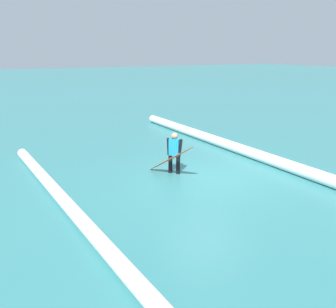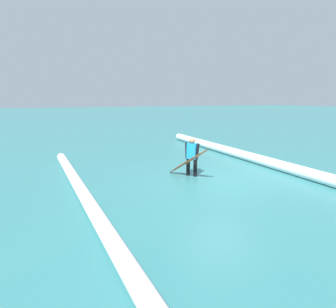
{
  "view_description": "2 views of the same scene",
  "coord_description": "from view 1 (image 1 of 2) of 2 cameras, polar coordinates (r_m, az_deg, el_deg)",
  "views": [
    {
      "loc": [
        -8.93,
        6.5,
        4.0
      ],
      "look_at": [
        0.68,
        1.05,
        0.8
      ],
      "focal_mm": 37.78,
      "sensor_mm": 36.0,
      "label": 1
    },
    {
      "loc": [
        -7.87,
        5.41,
        2.79
      ],
      "look_at": [
        1.02,
        1.56,
        0.87
      ],
      "focal_mm": 30.09,
      "sensor_mm": 36.0,
      "label": 2
    }
  ],
  "objects": [
    {
      "name": "ground_plane",
      "position": [
        11.74,
        6.1,
        -3.85
      ],
      "size": [
        169.86,
        169.86,
        0.0
      ],
      "primitive_type": "plane",
      "color": "#2E7173"
    },
    {
      "name": "surfer",
      "position": [
        11.9,
        1.03,
        0.52
      ],
      "size": [
        0.42,
        0.41,
        1.42
      ],
      "rotation": [
        0.0,
        0.0,
        0.68
      ],
      "color": "black",
      "rests_on": "ground_plane"
    },
    {
      "name": "surfboard",
      "position": [
        11.66,
        0.46,
        -0.76
      ],
      "size": [
        2.01,
        0.85,
        1.24
      ],
      "color": "#E55926",
      "rests_on": "ground_plane"
    },
    {
      "name": "wave_crest_foreground",
      "position": [
        12.4,
        21.78,
        -2.85
      ],
      "size": [
        22.33,
        0.41,
        0.41
      ],
      "primitive_type": "cylinder",
      "rotation": [
        0.0,
        1.57,
        0.0
      ],
      "color": "white",
      "rests_on": "ground_plane"
    },
    {
      "name": "wave_crest_midground",
      "position": [
        8.19,
        -12.26,
        -12.12
      ],
      "size": [
        15.02,
        1.14,
        0.34
      ],
      "primitive_type": "cylinder",
      "rotation": [
        0.0,
        1.57,
        0.05
      ],
      "color": "white",
      "rests_on": "ground_plane"
    }
  ]
}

